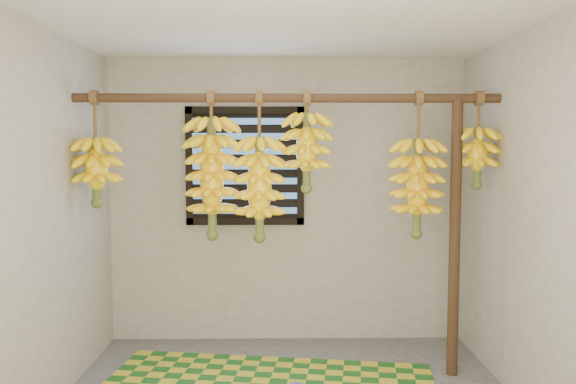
{
  "coord_description": "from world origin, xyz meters",
  "views": [
    {
      "loc": [
        -0.06,
        -3.27,
        1.64
      ],
      "look_at": [
        0.0,
        0.55,
        1.35
      ],
      "focal_mm": 35.0,
      "sensor_mm": 36.0,
      "label": 1
    }
  ],
  "objects_px": {
    "banana_bunch_f": "(477,157)",
    "support_post": "(455,239)",
    "banana_bunch_a": "(96,171)",
    "banana_bunch_c": "(260,188)",
    "banana_bunch_b": "(212,178)",
    "banana_bunch_d": "(307,152)",
    "banana_bunch_e": "(417,188)"
  },
  "relations": [
    {
      "from": "banana_bunch_f",
      "to": "support_post",
      "type": "bearing_deg",
      "value": 180.0
    },
    {
      "from": "banana_bunch_a",
      "to": "banana_bunch_c",
      "type": "height_order",
      "value": "same"
    },
    {
      "from": "banana_bunch_b",
      "to": "banana_bunch_d",
      "type": "xyz_separation_m",
      "value": [
        0.67,
        0.0,
        0.18
      ]
    },
    {
      "from": "banana_bunch_f",
      "to": "banana_bunch_c",
      "type": "bearing_deg",
      "value": 180.0
    },
    {
      "from": "support_post",
      "to": "banana_bunch_a",
      "type": "bearing_deg",
      "value": 180.0
    },
    {
      "from": "support_post",
      "to": "banana_bunch_f",
      "type": "xyz_separation_m",
      "value": [
        0.15,
        -0.0,
        0.59
      ]
    },
    {
      "from": "banana_bunch_c",
      "to": "banana_bunch_a",
      "type": "bearing_deg",
      "value": 180.0
    },
    {
      "from": "banana_bunch_d",
      "to": "banana_bunch_f",
      "type": "bearing_deg",
      "value": -0.0
    },
    {
      "from": "banana_bunch_c",
      "to": "support_post",
      "type": "bearing_deg",
      "value": 0.0
    },
    {
      "from": "banana_bunch_a",
      "to": "banana_bunch_e",
      "type": "bearing_deg",
      "value": 0.0
    },
    {
      "from": "support_post",
      "to": "banana_bunch_f",
      "type": "relative_size",
      "value": 2.93
    },
    {
      "from": "banana_bunch_c",
      "to": "banana_bunch_f",
      "type": "relative_size",
      "value": 1.54
    },
    {
      "from": "support_post",
      "to": "banana_bunch_d",
      "type": "height_order",
      "value": "banana_bunch_d"
    },
    {
      "from": "banana_bunch_a",
      "to": "banana_bunch_c",
      "type": "xyz_separation_m",
      "value": [
        1.15,
        0.0,
        -0.12
      ]
    },
    {
      "from": "banana_bunch_a",
      "to": "banana_bunch_e",
      "type": "distance_m",
      "value": 2.28
    },
    {
      "from": "banana_bunch_b",
      "to": "banana_bunch_d",
      "type": "bearing_deg",
      "value": 0.0
    },
    {
      "from": "banana_bunch_c",
      "to": "banana_bunch_f",
      "type": "height_order",
      "value": "same"
    },
    {
      "from": "support_post",
      "to": "banana_bunch_e",
      "type": "xyz_separation_m",
      "value": [
        -0.28,
        0.0,
        0.37
      ]
    },
    {
      "from": "banana_bunch_c",
      "to": "banana_bunch_b",
      "type": "bearing_deg",
      "value": 180.0
    },
    {
      "from": "banana_bunch_a",
      "to": "banana_bunch_f",
      "type": "relative_size",
      "value": 1.18
    },
    {
      "from": "support_post",
      "to": "banana_bunch_a",
      "type": "relative_size",
      "value": 2.48
    },
    {
      "from": "banana_bunch_d",
      "to": "banana_bunch_c",
      "type": "bearing_deg",
      "value": 180.0
    },
    {
      "from": "banana_bunch_a",
      "to": "banana_bunch_d",
      "type": "distance_m",
      "value": 1.49
    },
    {
      "from": "support_post",
      "to": "banana_bunch_a",
      "type": "xyz_separation_m",
      "value": [
        -2.55,
        0.0,
        0.49
      ]
    },
    {
      "from": "banana_bunch_a",
      "to": "banana_bunch_d",
      "type": "bearing_deg",
      "value": 0.0
    },
    {
      "from": "banana_bunch_c",
      "to": "banana_bunch_d",
      "type": "distance_m",
      "value": 0.42
    },
    {
      "from": "support_post",
      "to": "banana_bunch_c",
      "type": "bearing_deg",
      "value": 180.0
    },
    {
      "from": "banana_bunch_b",
      "to": "banana_bunch_f",
      "type": "height_order",
      "value": "same"
    },
    {
      "from": "banana_bunch_a",
      "to": "banana_bunch_e",
      "type": "xyz_separation_m",
      "value": [
        2.27,
        0.0,
        -0.12
      ]
    },
    {
      "from": "support_post",
      "to": "banana_bunch_e",
      "type": "bearing_deg",
      "value": 180.0
    },
    {
      "from": "banana_bunch_b",
      "to": "banana_bunch_e",
      "type": "bearing_deg",
      "value": 0.0
    },
    {
      "from": "support_post",
      "to": "banana_bunch_c",
      "type": "relative_size",
      "value": 1.9
    }
  ]
}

